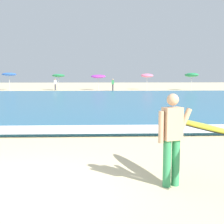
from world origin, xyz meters
TOP-DOWN VIEW (x-y plane):
  - ground_plane at (0.00, 0.00)m, footprint 160.00×160.00m
  - sea at (0.00, 18.95)m, footprint 120.00×28.00m
  - surf_foam at (0.00, 5.55)m, footprint 120.00×1.72m
  - surfer_with_board at (3.27, 0.26)m, footprint 1.35×2.69m
  - beach_umbrella_0 at (-10.61, 37.72)m, footprint 1.96×1.98m
  - beach_umbrella_1 at (-3.90, 37.67)m, footprint 1.76×1.78m
  - beach_umbrella_2 at (1.56, 38.15)m, footprint 2.06×2.09m
  - beach_umbrella_3 at (8.50, 38.84)m, footprint 1.77×1.81m
  - beach_umbrella_4 at (14.44, 37.19)m, footprint 1.91×1.94m
  - beachgoer_near_row_left at (-4.25, 36.86)m, footprint 0.32×0.20m
  - beachgoer_near_row_mid at (3.48, 35.76)m, footprint 0.32×0.20m

SIDE VIEW (x-z plane):
  - ground_plane at x=0.00m, z-range 0.00..0.00m
  - sea at x=0.00m, z-range 0.00..0.14m
  - surf_foam at x=0.00m, z-range 0.14..0.15m
  - beachgoer_near_row_left at x=-4.25m, z-range 0.05..1.63m
  - beachgoer_near_row_mid at x=3.48m, z-range 0.05..1.63m
  - surfer_with_board at x=3.27m, z-range 0.17..1.90m
  - beach_umbrella_2 at x=1.56m, z-range 0.78..2.98m
  - beach_umbrella_1 at x=-3.90m, z-range 0.86..3.11m
  - beach_umbrella_3 at x=8.50m, z-range 0.83..3.17m
  - beach_umbrella_4 at x=14.44m, z-range 0.86..3.28m
  - beach_umbrella_0 at x=-10.61m, z-range 0.94..3.36m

